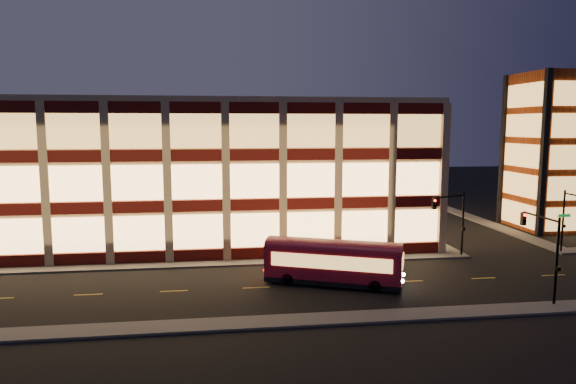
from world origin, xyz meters
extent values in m
plane|color=black|center=(0.00, 0.00, 0.00)|extent=(200.00, 200.00, 0.00)
cube|color=#514F4C|center=(-3.00, 1.00, 0.07)|extent=(54.00, 2.00, 0.15)
cube|color=#514F4C|center=(23.00, 17.00, 0.07)|extent=(2.00, 30.00, 0.15)
cube|color=#514F4C|center=(34.00, 17.00, 0.07)|extent=(2.00, 30.00, 0.15)
cube|color=#514F4C|center=(0.00, -13.00, 0.07)|extent=(100.00, 2.00, 0.15)
cube|color=tan|center=(-3.00, 17.00, 7.00)|extent=(50.00, 30.00, 14.00)
cube|color=tan|center=(-3.00, 17.00, 14.25)|extent=(50.40, 30.40, 0.50)
cube|color=#470C0A|center=(-3.00, 1.88, 0.65)|extent=(50.10, 0.25, 1.00)
cube|color=#FFBE6B|center=(-3.00, 1.90, 2.75)|extent=(49.00, 0.20, 3.00)
cube|color=#470C0A|center=(22.12, 17.00, 0.65)|extent=(0.25, 30.10, 1.00)
cube|color=#FFBE6B|center=(22.10, 17.00, 2.75)|extent=(0.20, 29.00, 3.00)
cube|color=#470C0A|center=(-3.00, 1.88, 5.05)|extent=(50.10, 0.25, 1.00)
cube|color=#FFBE6B|center=(-3.00, 1.90, 7.15)|extent=(49.00, 0.20, 3.00)
cube|color=#470C0A|center=(22.12, 17.00, 5.05)|extent=(0.25, 30.10, 1.00)
cube|color=#FFBE6B|center=(22.10, 17.00, 7.15)|extent=(0.20, 29.00, 3.00)
cube|color=#470C0A|center=(-3.00, 1.88, 9.45)|extent=(50.10, 0.25, 1.00)
cube|color=#FFBE6B|center=(-3.00, 1.90, 11.55)|extent=(49.00, 0.20, 3.00)
cube|color=#470C0A|center=(22.12, 17.00, 9.45)|extent=(0.25, 30.10, 1.00)
cube|color=#FFBE6B|center=(22.10, 17.00, 11.55)|extent=(0.20, 29.00, 3.00)
cube|color=#8C3814|center=(40.00, 12.00, 9.00)|extent=(8.00, 8.00, 18.00)
cube|color=black|center=(36.00, 8.00, 9.00)|extent=(0.60, 0.60, 18.00)
cube|color=black|center=(36.00, 16.00, 9.00)|extent=(0.60, 0.60, 18.00)
cube|color=black|center=(44.00, 16.00, 9.00)|extent=(0.60, 0.60, 18.00)
cube|color=#EDA852|center=(40.00, 7.92, 1.80)|extent=(6.60, 0.16, 2.60)
cube|color=#EDA852|center=(35.92, 12.00, 1.80)|extent=(0.16, 6.60, 2.60)
cube|color=#EDA852|center=(40.00, 7.92, 5.20)|extent=(6.60, 0.16, 2.60)
cube|color=#EDA852|center=(35.92, 12.00, 5.20)|extent=(0.16, 6.60, 2.60)
cube|color=#EDA852|center=(35.92, 12.00, 8.60)|extent=(0.16, 6.60, 2.60)
cube|color=#EDA852|center=(35.92, 12.00, 12.00)|extent=(0.16, 6.60, 2.60)
cube|color=#EDA852|center=(35.92, 12.00, 15.40)|extent=(0.16, 6.60, 2.60)
cylinder|color=black|center=(23.50, 0.80, 3.00)|extent=(0.18, 0.18, 6.00)
cylinder|color=black|center=(21.75, 0.05, 5.70)|extent=(3.56, 1.63, 0.14)
cube|color=black|center=(20.00, -0.70, 5.20)|extent=(0.32, 0.32, 0.95)
sphere|color=#FF0C05|center=(20.00, -0.88, 5.50)|extent=(0.20, 0.20, 0.20)
cube|color=black|center=(23.50, 0.60, 2.60)|extent=(0.25, 0.18, 0.28)
cylinder|color=black|center=(33.50, 0.80, 3.00)|extent=(0.18, 0.18, 6.00)
cube|color=black|center=(33.50, 0.60, 2.60)|extent=(0.25, 0.18, 0.28)
cube|color=#0C7226|center=(33.50, 0.65, 3.60)|extent=(1.20, 0.06, 0.28)
cylinder|color=black|center=(23.50, -12.50, 3.00)|extent=(0.18, 0.18, 6.00)
cylinder|color=black|center=(23.50, -10.50, 5.70)|extent=(0.14, 4.00, 0.14)
cube|color=black|center=(23.50, -8.50, 5.20)|extent=(0.32, 0.32, 0.95)
sphere|color=#FF0C05|center=(23.50, -8.68, 5.50)|extent=(0.20, 0.20, 0.20)
cube|color=black|center=(23.50, -12.70, 2.60)|extent=(0.25, 0.18, 0.28)
cube|color=maroon|center=(9.87, -5.95, 1.74)|extent=(10.42, 6.30, 2.35)
cube|color=black|center=(9.87, -5.95, 0.36)|extent=(10.42, 6.30, 0.36)
cylinder|color=black|center=(6.41, -5.72, 0.46)|extent=(0.97, 0.64, 0.92)
cylinder|color=black|center=(7.28, -3.65, 0.46)|extent=(0.97, 0.64, 0.92)
cylinder|color=black|center=(12.45, -8.25, 0.46)|extent=(0.97, 0.64, 0.92)
cylinder|color=black|center=(13.32, -6.17, 0.46)|extent=(0.97, 0.64, 0.92)
cube|color=#EDA852|center=(9.36, -7.15, 2.05)|extent=(8.33, 3.53, 1.02)
cube|color=#EDA852|center=(10.37, -4.74, 2.05)|extent=(8.33, 3.53, 1.02)
camera|label=1|loc=(1.45, -42.91, 11.97)|focal=32.00mm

